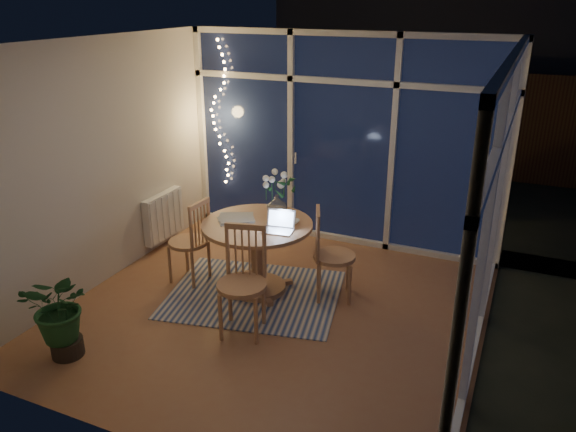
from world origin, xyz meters
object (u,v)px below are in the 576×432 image
(dining_table, at_px, (258,258))
(chair_left, at_px, (188,240))
(potted_plant, at_px, (62,318))
(chair_right, at_px, (334,254))
(flower_vase, at_px, (277,206))
(chair_front, at_px, (242,283))
(laptop, at_px, (278,222))

(dining_table, distance_m, chair_left, 0.81)
(chair_left, height_order, potted_plant, chair_left)
(chair_right, bearing_deg, potted_plant, 115.41)
(chair_right, height_order, flower_vase, flower_vase)
(potted_plant, bearing_deg, dining_table, 59.32)
(chair_front, bearing_deg, chair_left, 132.24)
(chair_right, height_order, laptop, laptop)
(dining_table, bearing_deg, flower_vase, 72.62)
(laptop, xyz_separation_m, potted_plant, (-1.31, -1.61, -0.51))
(chair_left, bearing_deg, potted_plant, -4.61)
(chair_right, xyz_separation_m, potted_plant, (-1.80, -1.92, -0.12))
(chair_right, relative_size, chair_front, 0.95)
(chair_right, relative_size, flower_vase, 4.72)
(chair_left, relative_size, flower_vase, 4.63)
(flower_vase, bearing_deg, laptop, -63.81)
(potted_plant, bearing_deg, chair_front, 37.17)
(dining_table, relative_size, chair_right, 1.16)
(flower_vase, bearing_deg, potted_plant, -118.92)
(dining_table, distance_m, flower_vase, 0.58)
(chair_left, distance_m, potted_plant, 1.65)
(dining_table, xyz_separation_m, laptop, (0.29, -0.11, 0.50))
(chair_right, xyz_separation_m, flower_vase, (-0.69, 0.09, 0.39))
(chair_left, bearing_deg, dining_table, 99.39)
(laptop, relative_size, flower_vase, 1.38)
(chair_front, xyz_separation_m, flower_vase, (-0.14, 1.07, 0.37))
(laptop, bearing_deg, dining_table, 151.29)
(chair_left, height_order, chair_front, chair_front)
(dining_table, relative_size, chair_left, 1.18)
(chair_left, xyz_separation_m, laptop, (1.09, -0.02, 0.40))
(chair_right, relative_size, potted_plant, 1.30)
(dining_table, relative_size, potted_plant, 1.51)
(dining_table, height_order, potted_plant, dining_table)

